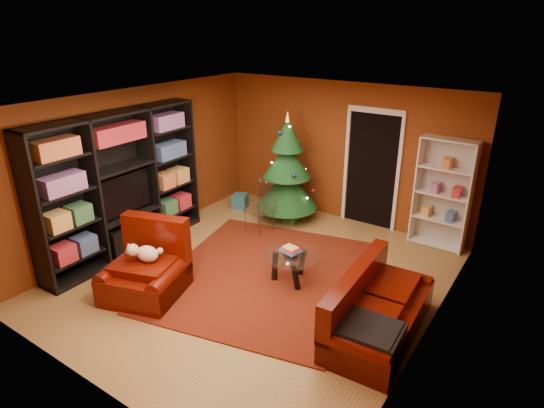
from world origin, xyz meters
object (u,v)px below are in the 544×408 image
Objects in this scene: gift_box_red at (287,212)px; white_bookshelf at (443,194)px; acrylic_chair at (259,210)px; armchair at (144,268)px; rug at (264,274)px; media_unit at (122,185)px; coffee_table at (291,268)px; dog at (147,254)px; gift_box_teal at (240,201)px; gift_box_green at (291,215)px; sofa at (381,305)px; christmas_tree at (287,169)px.

gift_box_red is 2.89m from white_bookshelf.
armchair is at bearing -85.06° from acrylic_chair.
rug is 2.67m from media_unit.
coffee_table is at bearing -31.53° from acrylic_chair.
dog reaches higher than rug.
armchair reaches higher than gift_box_red.
armchair is (0.89, -3.28, 0.28)m from gift_box_teal.
acrylic_chair is at bearing 70.44° from dog.
dog is at bearing -128.53° from rug.
armchair is at bearing -124.77° from white_bookshelf.
gift_box_teal is 1.24m from gift_box_green.
armchair is at bearing -96.15° from gift_box_green.
gift_box_teal is at bearing 179.01° from gift_box_green.
sofa is at bearing -14.48° from coffee_table.
sofa is 2.13× the size of coffee_table.
coffee_table is at bearing 72.64° from sofa.
white_bookshelf is (4.20, 3.08, -0.23)m from media_unit.
coffee_table is at bearing 26.45° from armchair.
white_bookshelf is at bearing 59.06° from coffee_table.
sofa is (3.92, -2.24, 0.26)m from gift_box_teal.
white_bookshelf reaches higher than sofa.
armchair is 1.26× the size of acrylic_chair.
dog reaches higher than gift_box_green.
rug is 3.23m from white_bookshelf.
sofa is at bearing -39.68° from gift_box_green.
media_unit reaches higher than sofa.
white_bookshelf is (2.72, 0.50, -0.09)m from christmas_tree.
gift_box_teal is 3.39m from dog.
armchair is (-0.19, -3.38, 0.31)m from gift_box_red.
coffee_table is at bearing -118.36° from white_bookshelf.
media_unit reaches higher than gift_box_red.
media_unit is 1.65m from armchair.
acrylic_chair is (1.01, -0.73, 0.29)m from gift_box_teal.
acrylic_chair is at bearing 50.80° from media_unit.
media_unit reaches higher than coffee_table.
gift_box_green is (-0.72, 1.90, 0.13)m from rug.
white_bookshelf is 4.79× the size of dog.
gift_box_red is 0.12× the size of white_bookshelf.
coffee_table is 1.03× the size of acrylic_chair.
dog is 0.45× the size of coffee_table.
white_bookshelf is at bearing 34.75° from media_unit.
armchair is 3.20m from sofa.
gift_box_teal is 0.71× the size of dog.
white_bookshelf is 1.77× the size of armchair.
gift_box_red is at bearing 5.00° from gift_box_teal.
dog reaches higher than gift_box_red.
rug is at bearing 13.02° from media_unit.
coffee_table is at bearing -55.93° from christmas_tree.
gift_box_green is at bearing -164.82° from white_bookshelf.
media_unit is 2.75m from gift_box_teal.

